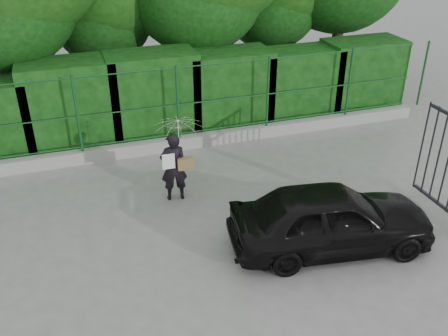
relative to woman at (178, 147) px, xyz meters
name	(u,v)px	position (x,y,z in m)	size (l,w,h in m)	color
ground	(221,264)	(0.13, -2.33, -1.15)	(80.00, 80.00, 0.00)	gray
kerb	(164,145)	(0.13, 2.17, -1.00)	(14.00, 0.25, 0.30)	#9E9E99
fence	(170,104)	(0.35, 2.17, 0.05)	(14.13, 0.06, 1.80)	#13471E
hedge	(148,98)	(0.01, 3.17, -0.12)	(14.20, 1.20, 2.27)	black
woman	(178,147)	(0.00, 0.00, 0.00)	(0.98, 0.99, 1.74)	black
car	(331,218)	(2.10, -2.46, -0.55)	(1.42, 3.53, 1.20)	black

